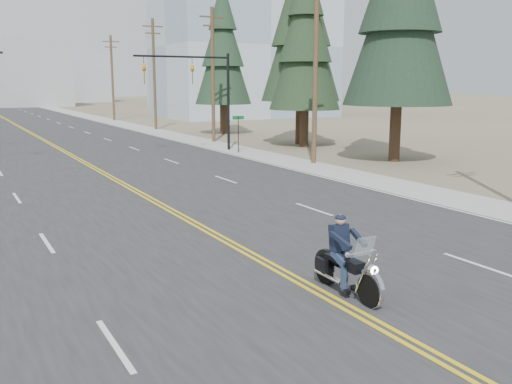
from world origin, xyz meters
name	(u,v)px	position (x,y,z in m)	size (l,w,h in m)	color
ground_plane	(468,376)	(0.00, 0.00, 0.00)	(400.00, 400.00, 0.00)	#776D56
road	(13,123)	(0.00, 70.00, 0.01)	(20.00, 200.00, 0.01)	#303033
sidewalk_right	(107,121)	(11.50, 70.00, 0.01)	(3.00, 200.00, 0.01)	#A5A5A0
traffic_mast_right	(203,83)	(8.98, 32.00, 4.94)	(7.10, 0.26, 7.00)	black
street_sign	(238,128)	(10.80, 30.00, 1.80)	(0.90, 0.06, 2.62)	black
utility_pole_b	(316,65)	(12.50, 23.00, 5.98)	(2.20, 0.30, 11.50)	brown
utility_pole_c	(213,73)	(12.50, 38.00, 5.73)	(2.20, 0.30, 11.00)	brown
utility_pole_d	(154,73)	(12.50, 53.00, 5.98)	(2.20, 0.30, 11.50)	brown
utility_pole_e	(112,77)	(12.50, 70.00, 5.73)	(2.20, 0.30, 11.00)	brown
glass_building	(244,47)	(32.00, 70.00, 10.00)	(24.00, 16.00, 20.00)	#9EB5CC
haze_bldg_b	(23,73)	(8.00, 125.00, 7.00)	(18.00, 14.00, 14.00)	#ADB2B7
haze_bldg_c	(191,63)	(40.00, 110.00, 9.00)	(16.00, 12.00, 18.00)	#B7BCC6
haze_bldg_e	(80,79)	(25.00, 150.00, 6.00)	(14.00, 14.00, 12.00)	#B7BCC6
motorcyclist	(348,257)	(0.51, 4.05, 0.94)	(1.03, 2.40, 1.88)	black
conifer_mid	(305,37)	(17.13, 31.17, 8.33)	(5.44, 5.44, 14.52)	#382619
conifer_tall	(301,17)	(17.89, 32.96, 10.03)	(6.29, 6.29, 17.46)	#382619
conifer_far	(223,46)	(16.54, 44.54, 8.33)	(5.42, 5.42, 14.52)	#382619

